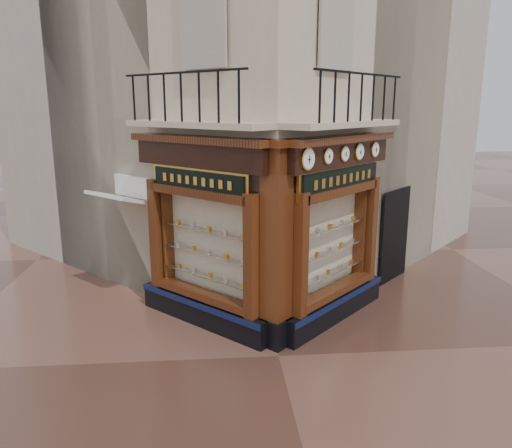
{
  "coord_description": "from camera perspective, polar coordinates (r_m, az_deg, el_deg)",
  "views": [
    {
      "loc": [
        -1.14,
        -8.42,
        4.56
      ],
      "look_at": [
        -0.25,
        2.0,
        2.07
      ],
      "focal_mm": 35.0,
      "sensor_mm": 36.0,
      "label": 1
    }
  ],
  "objects": [
    {
      "name": "signboard_right",
      "position": [
        10.37,
        9.75,
        5.12
      ],
      "size": [
        2.19,
        2.19,
        0.59
      ],
      "rotation": [
        0.0,
        0.0,
        0.79
      ],
      "color": "gold",
      "rests_on": "ground"
    },
    {
      "name": "neighbour_right",
      "position": [
        17.46,
        7.39,
        16.39
      ],
      "size": [
        11.31,
        11.31,
        11.0
      ],
      "primitive_type": "cube",
      "rotation": [
        0.0,
        0.0,
        0.79
      ],
      "color": "#B9B1A1",
      "rests_on": "ground"
    },
    {
      "name": "signboard_left",
      "position": [
        10.05,
        -6.67,
        4.95
      ],
      "size": [
        1.95,
        1.95,
        0.52
      ],
      "rotation": [
        0.0,
        0.0,
        2.36
      ],
      "color": "gold",
      "rests_on": "ground"
    },
    {
      "name": "neighbour_left",
      "position": [
        17.13,
        -9.73,
        16.37
      ],
      "size": [
        11.31,
        11.31,
        11.0
      ],
      "primitive_type": "cube",
      "rotation": [
        0.0,
        0.0,
        0.79
      ],
      "color": "#B9B1A1",
      "rests_on": "ground"
    },
    {
      "name": "shopfront_right",
      "position": [
        10.63,
        9.15,
        -0.84
      ],
      "size": [
        2.86,
        2.86,
        3.98
      ],
      "rotation": [
        0.0,
        0.0,
        0.79
      ],
      "color": "black",
      "rests_on": "ground"
    },
    {
      "name": "corner_pilaster",
      "position": [
        9.37,
        2.32,
        -2.81
      ],
      "size": [
        0.85,
        0.85,
        3.98
      ],
      "rotation": [
        0.0,
        0.0,
        0.79
      ],
      "color": "black",
      "rests_on": "ground"
    },
    {
      "name": "ground",
      "position": [
        9.65,
        2.59,
        -14.83
      ],
      "size": [
        80.0,
        80.0,
        0.0
      ],
      "primitive_type": "plane",
      "color": "#482B21",
      "rests_on": "ground"
    },
    {
      "name": "clock_a",
      "position": [
        9.08,
        5.95,
        7.38
      ],
      "size": [
        0.32,
        0.32,
        0.41
      ],
      "rotation": [
        0.0,
        0.0,
        0.79
      ],
      "color": "gold",
      "rests_on": "ground"
    },
    {
      "name": "clock_b",
      "position": [
        9.64,
        8.23,
        7.67
      ],
      "size": [
        0.25,
        0.25,
        0.31
      ],
      "rotation": [
        0.0,
        0.0,
        0.79
      ],
      "color": "gold",
      "rests_on": "ground"
    },
    {
      "name": "clock_e",
      "position": [
        11.29,
        13.42,
        8.27
      ],
      "size": [
        0.27,
        0.27,
        0.33
      ],
      "rotation": [
        0.0,
        0.0,
        0.79
      ],
      "color": "gold",
      "rests_on": "ground"
    },
    {
      "name": "balcony",
      "position": [
        9.98,
        1.73,
        11.42
      ],
      "size": [
        5.94,
        2.97,
        1.03
      ],
      "color": "beige",
      "rests_on": "ground"
    },
    {
      "name": "main_building",
      "position": [
        14.69,
        -0.42,
        19.03
      ],
      "size": [
        11.31,
        11.31,
        12.0
      ],
      "primitive_type": "cube",
      "rotation": [
        0.0,
        0.0,
        0.79
      ],
      "color": "beige",
      "rests_on": "ground"
    },
    {
      "name": "clock_d",
      "position": [
        10.68,
        11.72,
        8.08
      ],
      "size": [
        0.28,
        0.28,
        0.34
      ],
      "rotation": [
        0.0,
        0.0,
        0.79
      ],
      "color": "gold",
      "rests_on": "ground"
    },
    {
      "name": "clock_c",
      "position": [
        10.16,
        10.09,
        7.89
      ],
      "size": [
        0.25,
        0.25,
        0.31
      ],
      "rotation": [
        0.0,
        0.0,
        0.79
      ],
      "color": "gold",
      "rests_on": "ground"
    },
    {
      "name": "shopfront_left",
      "position": [
        10.32,
        -6.19,
        -1.17
      ],
      "size": [
        2.86,
        2.86,
        3.98
      ],
      "rotation": [
        0.0,
        0.0,
        2.36
      ],
      "color": "black",
      "rests_on": "ground"
    },
    {
      "name": "awning",
      "position": [
        12.59,
        -14.64,
        -8.29
      ],
      "size": [
        1.71,
        1.71,
        0.32
      ],
      "primitive_type": null,
      "rotation": [
        0.27,
        0.0,
        2.36
      ],
      "color": "white",
      "rests_on": "ground"
    }
  ]
}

